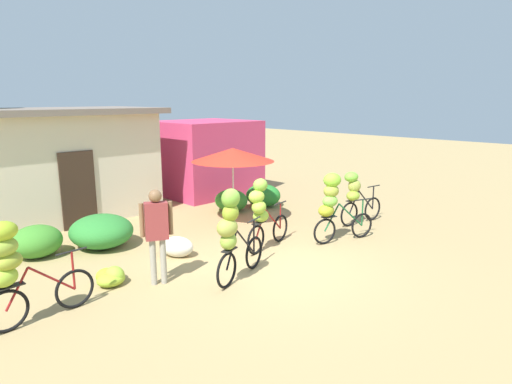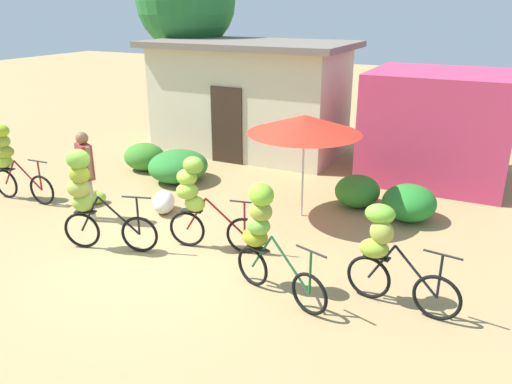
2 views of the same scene
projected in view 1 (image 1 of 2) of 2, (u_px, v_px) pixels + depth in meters
ground_plane at (267, 265)px, 8.93m from camera, size 60.00×60.00×0.00m
building_low at (56, 164)px, 12.13m from camera, size 5.55×3.17×3.05m
shop_pink at (205, 157)px, 15.56m from camera, size 3.20×2.80×2.54m
hedge_bush_front_left at (37, 241)px, 9.33m from camera, size 1.05×0.95×0.69m
hedge_bush_front_right at (101, 231)px, 9.97m from camera, size 1.38×1.47×0.74m
hedge_bush_mid at (231, 200)px, 13.16m from camera, size 0.92×1.03×0.64m
hedge_bush_by_door at (263, 195)px, 13.73m from camera, size 1.04×1.11×0.69m
market_umbrella at (233, 155)px, 11.55m from camera, size 2.18×2.18×2.04m
bicycle_leftmost at (13, 264)px, 6.30m from camera, size 1.67×0.43×1.64m
bicycle_near_pile at (232, 230)px, 7.82m from camera, size 1.62×0.65×1.78m
bicycle_center_loaded at (262, 210)px, 9.55m from camera, size 1.66×0.54×1.64m
bicycle_by_shop at (333, 202)px, 10.12m from camera, size 1.63×0.66×1.66m
bicycle_rightmost at (356, 194)px, 11.58m from camera, size 1.60×0.44×1.44m
banana_pile_on_ground at (112, 277)px, 8.01m from camera, size 0.66×0.63×0.34m
produce_sack at (177, 247)px, 9.37m from camera, size 0.74×0.83×0.44m
person_vendor at (157, 227)px, 7.81m from camera, size 0.53×0.36×1.75m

